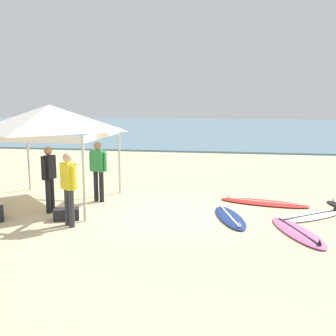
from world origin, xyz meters
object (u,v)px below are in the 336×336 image
Objects in this scene: surfboard_pink at (298,232)px; person_green at (98,167)px; person_yellow at (68,184)px; surfboard_white at (311,216)px; gear_bag_near_tent at (66,214)px; person_black at (49,175)px; surfboard_red at (264,203)px; canopy_tent at (50,118)px; surfboard_navy at (230,217)px.

person_green is (-5.21, 2.00, 0.95)m from surfboard_pink.
surfboard_pink is 5.21m from person_yellow.
surfboard_white is 3.39× the size of gear_bag_near_tent.
person_yellow is 1.00× the size of person_green.
surfboard_pink is (-0.50, -1.34, -0.00)m from surfboard_white.
gear_bag_near_tent is at bearing 178.39° from surfboard_pink.
person_black is 2.85× the size of gear_bag_near_tent.
surfboard_pink is (0.58, -2.51, 0.00)m from surfboard_red.
person_black is 1.23m from gear_bag_near_tent.
person_black is at bearing 132.69° from person_yellow.
person_black is at bearing 173.16° from surfboard_pink.
surfboard_red is at bearing 26.05° from gear_bag_near_tent.
person_black is (0.33, -0.89, -1.40)m from canopy_tent.
gear_bag_near_tent is at bearing -55.41° from canopy_tent.
surfboard_pink is at bearing -110.38° from surfboard_white.
person_yellow is at bearing -87.68° from person_green.
person_black is (-4.60, -0.15, 0.95)m from surfboard_navy.
person_green reaches higher than surfboard_navy.
surfboard_white and surfboard_navy have the same top height.
canopy_tent is 1.69m from person_black.
canopy_tent is 5.51m from surfboard_navy.
canopy_tent reaches higher than person_yellow.
surfboard_navy is at bearing 10.53° from gear_bag_near_tent.
gear_bag_near_tent reaches higher than surfboard_white.
canopy_tent is at bearing -162.40° from person_green.
surfboard_white is 6.67m from person_black.
surfboard_navy is 0.94× the size of surfboard_pink.
canopy_tent reaches higher than person_green.
surfboard_pink is at bearing -77.09° from surfboard_red.
canopy_tent reaches higher than gear_bag_near_tent.
person_green is at bearing 92.32° from person_yellow.
canopy_tent is 1.83× the size of person_yellow.
surfboard_pink is 5.66m from person_green.
surfboard_red is 5.43m from person_yellow.
person_yellow is (-5.11, -0.32, 0.95)m from surfboard_pink.
person_green is at bearing 158.99° from surfboard_pink.
person_black is at bearing -69.46° from canopy_tent.
person_black reaches higher than gear_bag_near_tent.
surfboard_navy is (-1.97, -0.46, 0.00)m from surfboard_white.
surfboard_red is 4.75m from person_green.
canopy_tent is 7.30m from surfboard_white.
canopy_tent reaches higher than surfboard_red.
gear_bag_near_tent is at bearing -153.95° from surfboard_red.
person_yellow is at bearing -161.71° from surfboard_navy.
surfboard_red is 2.58m from surfboard_pink.
surfboard_red and surfboard_navy have the same top height.
gear_bag_near_tent reaches higher than surfboard_pink.
surfboard_pink is at bearing -30.81° from surfboard_navy.
surfboard_pink is at bearing -14.15° from canopy_tent.
person_yellow is at bearing -163.53° from surfboard_white.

